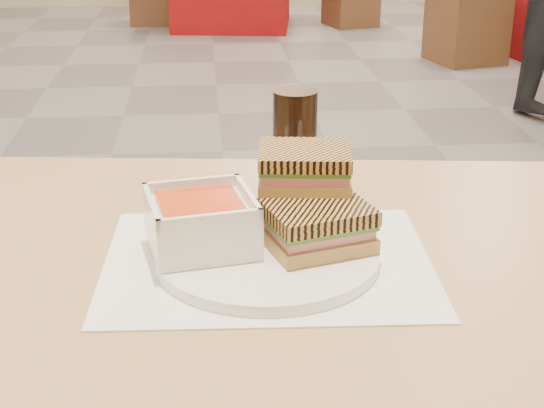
{
  "coord_description": "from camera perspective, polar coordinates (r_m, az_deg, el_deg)",
  "views": [
    {
      "loc": [
        -0.06,
        -2.88,
        1.19
      ],
      "look_at": [
        0.01,
        -2.0,
        0.82
      ],
      "focal_mm": 53.19,
      "sensor_mm": 36.0,
      "label": 1
    }
  ],
  "objects": [
    {
      "name": "cola_glass",
      "position": [
        1.21,
        1.63,
        4.77
      ],
      "size": [
        0.07,
        0.07,
        0.14
      ],
      "color": "black",
      "rests_on": "main_table"
    },
    {
      "name": "main_table",
      "position": [
        1.05,
        2.38,
        -9.07
      ],
      "size": [
        1.27,
        0.83,
        0.75
      ],
      "color": "#AB844F",
      "rests_on": "ground"
    },
    {
      "name": "panini_lower",
      "position": [
        0.97,
        3.22,
        -1.53
      ],
      "size": [
        0.14,
        0.13,
        0.05
      ],
      "color": "tan",
      "rests_on": "plate"
    },
    {
      "name": "bg_chair_2r",
      "position": [
        6.87,
        5.61,
        14.17
      ],
      "size": [
        0.46,
        0.46,
        0.41
      ],
      "color": "brown",
      "rests_on": "ground"
    },
    {
      "name": "soup_bowl",
      "position": [
        0.97,
        -5.03,
        -1.4
      ],
      "size": [
        0.14,
        0.14,
        0.07
      ],
      "color": "white",
      "rests_on": "plate"
    },
    {
      "name": "tray_liner",
      "position": [
        0.97,
        -0.31,
        -4.12
      ],
      "size": [
        0.41,
        0.32,
        0.0
      ],
      "color": "white",
      "rests_on": "main_table"
    },
    {
      "name": "bg_chair_1l",
      "position": [
        5.63,
        13.63,
        12.14
      ],
      "size": [
        0.51,
        0.51,
        0.47
      ],
      "color": "brown",
      "rests_on": "ground"
    },
    {
      "name": "plate",
      "position": [
        0.97,
        -0.36,
        -3.71
      ],
      "size": [
        0.27,
        0.27,
        0.01
      ],
      "color": "white",
      "rests_on": "tray_liner"
    },
    {
      "name": "panini_upper",
      "position": [
        1.01,
        2.31,
        2.57
      ],
      "size": [
        0.12,
        0.11,
        0.05
      ],
      "color": "tan",
      "rests_on": "panini_lower"
    }
  ]
}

